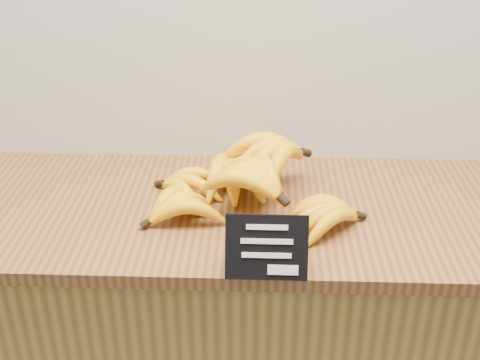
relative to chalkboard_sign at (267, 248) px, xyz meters
The scene contains 3 objects.
counter_top 0.27m from the chalkboard_sign, 102.63° to the left, with size 1.31×0.54×0.03m, color brown.
chalkboard_sign is the anchor object (origin of this frame).
banana_pile 0.27m from the chalkboard_sign, 99.46° to the left, with size 0.48×0.38×0.12m.
Camera 1 is at (0.11, 1.59, 1.62)m, focal length 45.00 mm.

